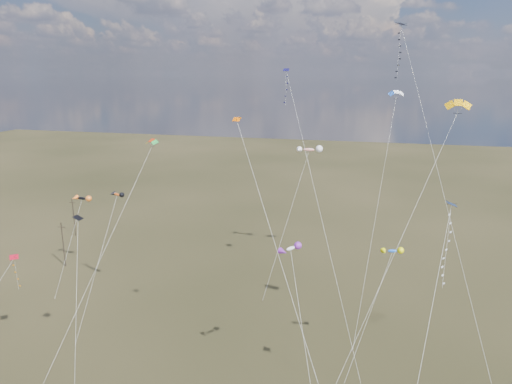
% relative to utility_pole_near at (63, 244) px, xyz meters
% --- Properties ---
extents(utility_pole_near, '(1.40, 0.20, 8.00)m').
position_rel_utility_pole_near_xyz_m(utility_pole_near, '(0.00, 0.00, 0.00)').
color(utility_pole_near, black).
rests_on(utility_pole_near, ground).
extents(utility_pole_far, '(1.40, 0.20, 8.00)m').
position_rel_utility_pole_near_xyz_m(utility_pole_far, '(-8.00, 14.00, 0.00)').
color(utility_pole_far, black).
rests_on(utility_pole_far, ground).
extents(diamond_black_high, '(12.29, 19.66, 38.93)m').
position_rel_utility_pole_near_xyz_m(diamond_black_high, '(54.44, -3.88, 29.41)').
color(diamond_black_high, black).
rests_on(diamond_black_high, ground).
extents(diamond_navy_tall, '(12.01, 14.23, 33.54)m').
position_rel_utility_pole_near_xyz_m(diamond_navy_tall, '(41.41, -7.94, 24.73)').
color(diamond_navy_tall, '#0F0C43').
rests_on(diamond_navy_tall, ground).
extents(diamond_black_mid, '(4.35, 9.53, 18.58)m').
position_rel_utility_pole_near_xyz_m(diamond_black_mid, '(23.18, -27.05, 9.59)').
color(diamond_black_mid, black).
rests_on(diamond_black_mid, ground).
extents(diamond_red_low, '(6.43, 8.10, 12.77)m').
position_rel_utility_pole_near_xyz_m(diamond_red_low, '(12.25, -24.17, 6.15)').
color(diamond_red_low, '#AB0B1E').
rests_on(diamond_red_low, ground).
extents(diamond_navy_right, '(4.35, 13.07, 23.33)m').
position_rel_utility_pole_near_xyz_m(diamond_navy_right, '(57.44, -27.78, 14.88)').
color(diamond_navy_right, '#11234E').
rests_on(diamond_navy_right, ground).
extents(diamond_orange_center, '(16.19, 20.22, 28.67)m').
position_rel_utility_pole_near_xyz_m(diamond_orange_center, '(43.66, -26.91, 14.32)').
color(diamond_orange_center, '#DF5800').
rests_on(diamond_orange_center, ground).
extents(parafoil_yellow, '(13.27, 16.49, 30.77)m').
position_rel_utility_pole_near_xyz_m(parafoil_yellow, '(59.30, -14.21, 25.86)').
color(parafoil_yellow, '#F4A704').
rests_on(parafoil_yellow, ground).
extents(parafoil_blue_white, '(4.92, 22.77, 30.88)m').
position_rel_utility_pole_near_xyz_m(parafoil_blue_white, '(54.18, 8.53, 25.98)').
color(parafoil_blue_white, '#2352B3').
rests_on(parafoil_blue_white, ground).
extents(parafoil_tricolor, '(6.12, 19.92, 25.38)m').
position_rel_utility_pole_near_xyz_m(parafoil_tricolor, '(24.80, -13.03, 20.54)').
color(parafoil_tricolor, yellow).
rests_on(parafoil_tricolor, ground).
extents(novelty_black_orange, '(3.46, 11.56, 13.46)m').
position_rel_utility_pole_near_xyz_m(novelty_black_orange, '(5.06, -0.58, 8.77)').
color(novelty_black_orange, black).
rests_on(novelty_black_orange, ground).
extents(novelty_orange_black, '(2.71, 14.33, 16.52)m').
position_rel_utility_pole_near_xyz_m(novelty_orange_black, '(16.06, -7.52, 11.89)').
color(novelty_orange_black, '#E55615').
rests_on(novelty_orange_black, ground).
extents(novelty_white_purple, '(5.75, 10.07, 16.43)m').
position_rel_utility_pole_near_xyz_m(novelty_white_purple, '(44.15, -21.72, 11.83)').
color(novelty_white_purple, white).
rests_on(novelty_white_purple, ground).
extents(novelty_redwhite_stripe, '(5.86, 18.38, 21.00)m').
position_rel_utility_pole_near_xyz_m(novelty_redwhite_stripe, '(40.64, 13.71, 16.13)').
color(novelty_redwhite_stripe, red).
rests_on(novelty_redwhite_stripe, ground).
extents(novelty_blue_yellow, '(5.63, 7.09, 14.92)m').
position_rel_utility_pole_near_xyz_m(novelty_blue_yellow, '(54.10, -15.93, 10.33)').
color(novelty_blue_yellow, blue).
rests_on(novelty_blue_yellow, ground).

